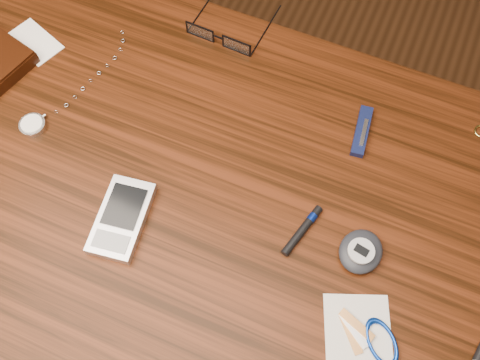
# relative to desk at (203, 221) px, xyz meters

# --- Properties ---
(ground) EXTENTS (3.80, 3.80, 0.00)m
(ground) POSITION_rel_desk_xyz_m (0.00, 0.00, -0.65)
(ground) COLOR #472814
(ground) RESTS_ON ground
(desk) EXTENTS (1.00, 0.70, 0.75)m
(desk) POSITION_rel_desk_xyz_m (0.00, 0.00, 0.00)
(desk) COLOR #3D1809
(desk) RESTS_ON ground
(eyeglasses) EXTENTS (0.13, 0.13, 0.03)m
(eyeglasses) POSITION_rel_desk_xyz_m (-0.09, 0.28, 0.11)
(eyeglasses) COLOR black
(eyeglasses) RESTS_ON desk
(pocket_watch) EXTENTS (0.08, 0.25, 0.01)m
(pocket_watch) POSITION_rel_desk_xyz_m (-0.29, 0.01, 0.11)
(pocket_watch) COLOR silver
(pocket_watch) RESTS_ON desk
(pda_phone) EXTENTS (0.08, 0.13, 0.02)m
(pda_phone) POSITION_rel_desk_xyz_m (-0.08, -0.08, 0.11)
(pda_phone) COLOR #B9B8BD
(pda_phone) RESTS_ON desk
(pedometer) EXTENTS (0.07, 0.08, 0.03)m
(pedometer) POSITION_rel_desk_xyz_m (0.25, 0.01, 0.11)
(pedometer) COLOR black
(pedometer) RESTS_ON desk
(notepad_keys) EXTENTS (0.13, 0.12, 0.01)m
(notepad_keys) POSITION_rel_desk_xyz_m (0.29, -0.10, 0.11)
(notepad_keys) COLOR silver
(notepad_keys) RESTS_ON desk
(pocket_knife) EXTENTS (0.03, 0.09, 0.01)m
(pocket_knife) POSITION_rel_desk_xyz_m (0.19, 0.20, 0.11)
(pocket_knife) COLOR #0C1339
(pocket_knife) RESTS_ON desk
(black_blue_pen) EXTENTS (0.03, 0.09, 0.01)m
(black_blue_pen) POSITION_rel_desk_xyz_m (0.16, 0.01, 0.11)
(black_blue_pen) COLOR black
(black_blue_pen) RESTS_ON desk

